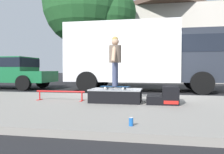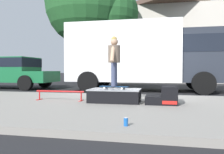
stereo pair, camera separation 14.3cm
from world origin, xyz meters
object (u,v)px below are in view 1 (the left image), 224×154
Objects in this scene: skater_kid at (115,57)px; pickup_truck_green at (3,71)px; skate_box at (116,95)px; kicker_ramp at (165,96)px; box_truck at (144,54)px; grind_rail at (60,93)px; street_tree_main at (90,6)px; skateboard at (115,87)px; soda_can at (131,122)px.

pickup_truck_green is at bearing 145.38° from skater_kid.
kicker_ramp reaches higher than skate_box.
box_truck reaches higher than skate_box.
grind_rail is at bearing 179.47° from kicker_ramp.
street_tree_main reaches higher than skate_box.
street_tree_main is (-3.49, 9.66, 4.89)m from skateboard.
kicker_ramp is at bearing -2.67° from skateboard.
skater_kid is at bearing -96.22° from box_truck.
box_truck is 7.37m from street_tree_main.
street_tree_main reaches higher than soda_can.
soda_can is (-0.59, -2.53, -0.12)m from kicker_ramp.
pickup_truck_green is at bearing 145.17° from skate_box.
skater_kid is at bearing -70.15° from street_tree_main.
skate_box is at bearing -0.94° from grind_rail.
box_truck is at bearing 66.66° from grind_rail.
soda_can is 0.01× the size of street_tree_main.
skateboard is 0.61× the size of skater_kid.
skater_kid is 2.91m from soda_can.
skate_box is 10.52× the size of soda_can.
street_tree_main reaches higher than grind_rail.
skateboard reaches higher than soda_can.
grind_rail is at bearing -178.72° from skater_kid.
street_tree_main is at bearing 56.90° from pickup_truck_green.
street_tree_main is at bearing 116.18° from kicker_ramp.
box_truck is 7.30m from pickup_truck_green.
skater_kid is 11.06m from street_tree_main.
skateboard is 6.37× the size of soda_can.
pickup_truck_green is at bearing 149.59° from kicker_ramp.
kicker_ramp is 1.05× the size of skateboard.
kicker_ramp is 5.02m from box_truck.
skate_box is 0.16× the size of street_tree_main.
soda_can is (0.70, -2.59, -1.12)m from skater_kid.
box_truck reaches higher than skater_kid.
grind_rail is 11.12m from street_tree_main.
kicker_ramp is 2.60m from soda_can.
grind_rail is 1.75× the size of skateboard.
skateboard is 0.09× the size of street_tree_main.
grind_rail is at bearing -78.59° from street_tree_main.
pickup_truck_green is 7.48m from street_tree_main.
street_tree_main is (-4.00, 4.96, 3.71)m from box_truck.
skate_box is at bearing 104.83° from soda_can.
kicker_ramp is (1.26, -0.00, -0.00)m from skate_box.
box_truck reaches higher than kicker_ramp.
pickup_truck_green is (-5.22, 4.69, 0.57)m from grind_rail.
kicker_ramp is 0.15× the size of pickup_truck_green.
soda_can is at bearing -88.49° from box_truck.
skate_box is at bearing -34.83° from pickup_truck_green.
pickup_truck_green is 0.67× the size of street_tree_main.
soda_can is (0.70, -2.59, -0.33)m from skateboard.
skater_kid is 4.74m from box_truck.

